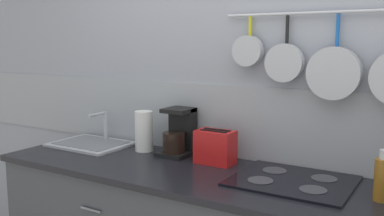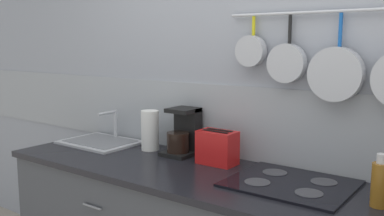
# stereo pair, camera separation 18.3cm
# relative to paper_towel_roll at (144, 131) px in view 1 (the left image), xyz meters

# --- Properties ---
(wall_back) EXTENTS (7.20, 0.16, 2.60)m
(wall_back) POSITION_rel_paper_towel_roll_xyz_m (0.77, 0.18, 0.23)
(wall_back) COLOR #999EA8
(wall_back) RESTS_ON ground_plane
(countertop) EXTENTS (2.88, 0.68, 0.03)m
(countertop) POSITION_rel_paper_towel_roll_xyz_m (0.77, -0.20, -0.14)
(countertop) COLOR black
(countertop) RESTS_ON cabinet_base
(sink_basin) EXTENTS (0.49, 0.38, 0.21)m
(sink_basin) POSITION_rel_paper_towel_roll_xyz_m (-0.39, -0.06, -0.11)
(sink_basin) COLOR #B7BABF
(sink_basin) RESTS_ON countertop
(paper_towel_roll) EXTENTS (0.11, 0.11, 0.25)m
(paper_towel_roll) POSITION_rel_paper_towel_roll_xyz_m (0.00, 0.00, 0.00)
(paper_towel_roll) COLOR white
(paper_towel_roll) RESTS_ON countertop
(coffee_maker) EXTENTS (0.18, 0.22, 0.28)m
(coffee_maker) POSITION_rel_paper_towel_roll_xyz_m (0.23, 0.04, -0.01)
(coffee_maker) COLOR black
(coffee_maker) RESTS_ON countertop
(toaster) EXTENTS (0.23, 0.13, 0.19)m
(toaster) POSITION_rel_paper_towel_roll_xyz_m (0.51, -0.02, -0.03)
(toaster) COLOR red
(toaster) RESTS_ON countertop
(cooktop) EXTENTS (0.56, 0.47, 0.01)m
(cooktop) POSITION_rel_paper_towel_roll_xyz_m (0.99, -0.11, -0.12)
(cooktop) COLOR black
(cooktop) RESTS_ON countertop
(bottle_cooking_wine) EXTENTS (0.07, 0.07, 0.22)m
(bottle_cooking_wine) POSITION_rel_paper_towel_roll_xyz_m (1.39, -0.15, -0.03)
(bottle_cooking_wine) COLOR #8C5919
(bottle_cooking_wine) RESTS_ON countertop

